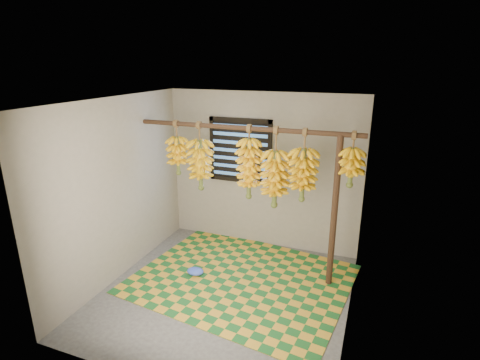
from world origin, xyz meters
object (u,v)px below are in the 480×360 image
at_px(banana_bunch_c, 275,179).
at_px(banana_bunch_e, 303,175).
at_px(woven_mat, 241,279).
at_px(plastic_bag, 195,271).
at_px(banana_bunch_a, 178,155).
at_px(banana_bunch_b, 200,165).
at_px(banana_bunch_d, 249,169).
at_px(banana_bunch_f, 351,167).
at_px(support_post, 334,214).

relative_size(banana_bunch_c, banana_bunch_e, 1.14).
bearing_deg(banana_bunch_c, woven_mat, -137.44).
xyz_separation_m(plastic_bag, banana_bunch_c, (0.97, 0.45, 1.31)).
height_order(plastic_bag, banana_bunch_a, banana_bunch_a).
xyz_separation_m(plastic_bag, banana_bunch_e, (1.33, 0.45, 1.40)).
distance_m(banana_bunch_b, banana_bunch_d, 0.71).
bearing_deg(banana_bunch_c, banana_bunch_e, 0.00).
distance_m(banana_bunch_d, banana_bunch_f, 1.29).
distance_m(woven_mat, banana_bunch_e, 1.64).
bearing_deg(support_post, woven_mat, -164.38).
height_order(plastic_bag, banana_bunch_d, banana_bunch_d).
bearing_deg(banana_bunch_d, support_post, 0.00).
xyz_separation_m(banana_bunch_d, banana_bunch_e, (0.71, 0.00, -0.01)).
bearing_deg(banana_bunch_a, support_post, 0.00).
height_order(plastic_bag, banana_bunch_b, banana_bunch_b).
distance_m(banana_bunch_e, banana_bunch_f, 0.59).
xyz_separation_m(plastic_bag, banana_bunch_d, (0.61, 0.45, 1.41)).
xyz_separation_m(support_post, banana_bunch_c, (-0.78, 0.00, 0.37)).
relative_size(banana_bunch_c, banana_bunch_f, 1.58).
distance_m(support_post, woven_mat, 1.53).
distance_m(banana_bunch_a, banana_bunch_f, 2.34).
height_order(banana_bunch_e, banana_bunch_f, same).
distance_m(support_post, banana_bunch_d, 1.22).
height_order(woven_mat, plastic_bag, plastic_bag).
distance_m(banana_bunch_a, banana_bunch_b, 0.36).
distance_m(support_post, banana_bunch_e, 0.62).
relative_size(plastic_bag, banana_bunch_f, 0.35).
xyz_separation_m(banana_bunch_b, banana_bunch_e, (1.42, 0.00, 0.01)).
distance_m(banana_bunch_c, banana_bunch_f, 0.96).
relative_size(banana_bunch_d, banana_bunch_e, 1.06).
bearing_deg(banana_bunch_c, banana_bunch_a, 180.00).
xyz_separation_m(banana_bunch_c, banana_bunch_f, (0.93, -0.00, 0.25)).
height_order(banana_bunch_a, banana_bunch_b, same).
bearing_deg(woven_mat, support_post, 15.62).
distance_m(banana_bunch_c, banana_bunch_d, 0.37).
bearing_deg(support_post, banana_bunch_f, -0.00).
relative_size(woven_mat, banana_bunch_d, 2.77).
bearing_deg(plastic_bag, banana_bunch_d, 36.15).
xyz_separation_m(support_post, banana_bunch_d, (-1.13, 0.00, 0.47)).
xyz_separation_m(plastic_bag, banana_bunch_a, (-0.44, 0.45, 1.49)).
bearing_deg(banana_bunch_c, banana_bunch_d, 180.00).
distance_m(woven_mat, banana_bunch_f, 2.07).
height_order(banana_bunch_d, banana_bunch_f, same).
distance_m(banana_bunch_c, banana_bunch_e, 0.37).
bearing_deg(banana_bunch_a, banana_bunch_c, 0.00).
bearing_deg(banana_bunch_c, banana_bunch_f, -0.00).
relative_size(support_post, woven_mat, 0.73).
height_order(support_post, banana_bunch_a, banana_bunch_a).
relative_size(banana_bunch_b, banana_bunch_c, 0.90).
height_order(support_post, banana_bunch_b, banana_bunch_b).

